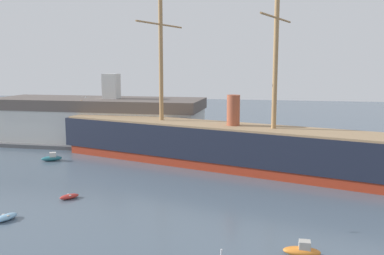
# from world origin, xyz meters

# --- Properties ---
(tall_ship) EXTENTS (72.41, 27.90, 35.81)m
(tall_ship) POSITION_xyz_m (3.34, 56.72, 3.84)
(tall_ship) COLOR maroon
(tall_ship) RESTS_ON ground
(dinghy_mid_left) EXTENTS (2.09, 3.16, 0.69)m
(dinghy_mid_left) POSITION_xyz_m (-15.80, 25.63, 0.35)
(dinghy_mid_left) COLOR #7FB2D6
(dinghy_mid_left) RESTS_ON ground
(motorboat_mid_right) EXTENTS (3.45, 1.44, 1.45)m
(motorboat_mid_right) POSITION_xyz_m (16.94, 23.43, 0.51)
(motorboat_mid_right) COLOR orange
(motorboat_mid_right) RESTS_ON ground
(dinghy_alongside_bow) EXTENTS (2.54, 2.70, 0.61)m
(dinghy_alongside_bow) POSITION_xyz_m (-12.49, 34.22, 0.31)
(dinghy_alongside_bow) COLOR #B22D28
(dinghy_alongside_bow) RESTS_ON ground
(motorboat_far_left) EXTENTS (3.99, 3.17, 1.56)m
(motorboat_far_left) POSITION_xyz_m (-26.57, 53.89, 0.55)
(motorboat_far_left) COLOR #236670
(motorboat_far_left) RESTS_ON ground
(dockside_warehouse_left) EXTENTS (50.74, 18.02, 15.70)m
(dockside_warehouse_left) POSITION_xyz_m (-25.37, 72.07, 5.10)
(dockside_warehouse_left) COLOR #565659
(dockside_warehouse_left) RESTS_ON ground
(seagull_in_flight) EXTENTS (1.17, 0.41, 0.13)m
(seagull_in_flight) POSITION_xyz_m (-7.22, 29.37, 13.97)
(seagull_in_flight) COLOR silver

